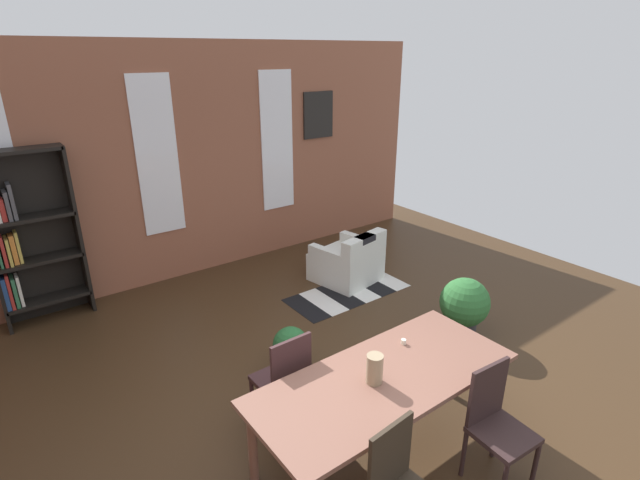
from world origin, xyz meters
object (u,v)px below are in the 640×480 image
object	(u,v)px
dining_table	(384,384)
bookshelf_tall	(26,239)
armchair_white	(348,262)
vase_on_table	(375,369)
dining_chair_near_right	(496,422)
potted_plant_corner	(291,349)
potted_plant_by_shelf	(464,305)
dining_chair_far_left	(284,378)

from	to	relation	value
dining_table	bookshelf_tall	world-z (taller)	bookshelf_tall
dining_table	armchair_white	world-z (taller)	armchair_white
vase_on_table	dining_chair_near_right	bearing A→B (deg)	-48.34
dining_chair_near_right	bookshelf_tall	size ratio (longest dim) A/B	0.46
vase_on_table	armchair_white	xyz separation A→B (m)	(1.91, 2.58, -0.57)
vase_on_table	potted_plant_corner	world-z (taller)	vase_on_table
bookshelf_tall	potted_plant_by_shelf	size ratio (longest dim) A/B	2.89
dining_chair_near_right	potted_plant_corner	size ratio (longest dim) A/B	1.84
vase_on_table	dining_chair_far_left	bearing A→B (deg)	118.69
bookshelf_tall	armchair_white	size ratio (longest dim) A/B	2.23
armchair_white	potted_plant_corner	xyz separation A→B (m)	(-1.83, -1.29, 0.00)
potted_plant_by_shelf	armchair_white	bearing A→B (deg)	93.24
dining_chair_far_left	potted_plant_by_shelf	size ratio (longest dim) A/B	1.32
dining_table	potted_plant_corner	xyz separation A→B (m)	(-0.03, 1.29, -0.37)
dining_table	potted_plant_corner	bearing A→B (deg)	91.28
armchair_white	potted_plant_by_shelf	xyz separation A→B (m)	(0.11, -1.90, 0.13)
vase_on_table	dining_chair_near_right	size ratio (longest dim) A/B	0.25
dining_chair_far_left	armchair_white	world-z (taller)	dining_chair_far_left
dining_chair_near_right	dining_chair_far_left	distance (m)	1.68
dining_chair_far_left	potted_plant_by_shelf	bearing A→B (deg)	-0.02
dining_chair_near_right	dining_chair_far_left	xyz separation A→B (m)	(-0.98, 1.36, 0.00)
dining_chair_near_right	dining_chair_far_left	world-z (taller)	same
dining_table	armchair_white	bearing A→B (deg)	55.06
dining_chair_near_right	dining_table	bearing A→B (deg)	125.88
vase_on_table	potted_plant_corner	distance (m)	1.41
dining_chair_near_right	armchair_white	xyz separation A→B (m)	(1.31, 3.26, -0.23)
vase_on_table	potted_plant_by_shelf	size ratio (longest dim) A/B	0.33
bookshelf_tall	vase_on_table	bearing A→B (deg)	-66.18
potted_plant_corner	dining_chair_far_left	bearing A→B (deg)	-127.08
potted_plant_corner	bookshelf_tall	bearing A→B (deg)	124.40
bookshelf_tall	dining_chair_near_right	bearing A→B (deg)	-63.11
dining_table	dining_chair_near_right	size ratio (longest dim) A/B	2.28
vase_on_table	dining_chair_far_left	xyz separation A→B (m)	(-0.37, 0.68, -0.34)
vase_on_table	potted_plant_by_shelf	bearing A→B (deg)	18.61
dining_table	dining_chair_near_right	world-z (taller)	dining_chair_near_right
bookshelf_tall	potted_plant_by_shelf	world-z (taller)	bookshelf_tall
bookshelf_tall	armchair_white	distance (m)	4.00
dining_table	vase_on_table	distance (m)	0.22
dining_chair_near_right	bookshelf_tall	distance (m)	5.25
vase_on_table	armchair_white	size ratio (longest dim) A/B	0.25
dining_chair_far_left	potted_plant_corner	world-z (taller)	dining_chair_far_left
dining_table	bookshelf_tall	bearing A→B (deg)	115.17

